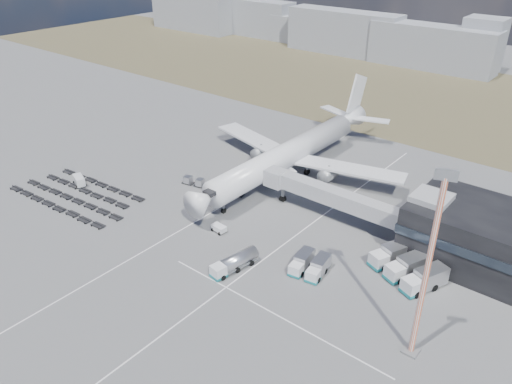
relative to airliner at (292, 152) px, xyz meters
The scene contains 16 objects.
ground 32.81m from the airliner, 90.00° to the right, with size 420.00×420.00×0.00m, color #565659.
grass_strip 77.80m from the airliner, 90.00° to the left, with size 420.00×90.00×0.01m, color #4C432E.
lane_markings 31.41m from the airliner, 71.60° to the right, with size 47.12×110.00×0.01m.
terminal 48.51m from the airliner, ahead, with size 30.40×16.40×11.00m.
jet_bridge 19.89m from the airliner, 36.93° to the right, with size 30.30×3.80×7.05m.
airliner is the anchor object (origin of this frame).
skyline 120.75m from the airliner, 106.87° to the left, with size 328.83×22.25×22.10m.
fuel_tanker 38.80m from the airliner, 68.81° to the right, with size 3.76×9.12×2.86m.
pushback_tug 29.68m from the airliner, 82.16° to the right, with size 2.85×1.60×1.33m, color silver.
utility_van 47.92m from the airliner, 133.55° to the right, with size 4.00×1.81×2.16m, color silver.
catering_truck 7.22m from the airliner, 74.40° to the right, with size 4.80×6.63×2.82m.
service_trucks_near 37.47m from the airliner, 49.86° to the right, with size 6.07×6.93×2.50m.
service_trucks_far 41.83m from the airliner, 27.59° to the right, with size 12.70×11.34×3.18m.
uld_row 20.04m from the airliner, 115.94° to the right, with size 15.06×4.97×1.66m.
baggage_dollies 47.94m from the airliner, 127.48° to the right, with size 30.76×15.82×0.68m.
floodlight_mast 57.05m from the airliner, 37.87° to the right, with size 2.60×2.12×27.41m.
Camera 1 is at (59.26, -53.69, 51.18)m, focal length 35.00 mm.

